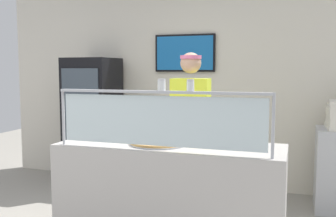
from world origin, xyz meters
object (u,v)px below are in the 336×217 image
(parmesan_shaker, at_px, (162,86))
(drink_fridge, at_px, (93,122))
(pizza_server, at_px, (157,140))
(worker_figure, at_px, (191,127))
(pizza_tray, at_px, (159,142))
(pepper_flake_shaker, at_px, (190,86))

(parmesan_shaker, bearing_deg, drink_fridge, 131.44)
(pizza_server, height_order, parmesan_shaker, parmesan_shaker)
(pizza_server, distance_m, worker_figure, 0.71)
(pizza_server, bearing_deg, pizza_tray, 70.43)
(parmesan_shaker, height_order, pepper_flake_shaker, parmesan_shaker)
(pizza_tray, distance_m, pizza_server, 0.03)
(drink_fridge, bearing_deg, pepper_flake_shaker, -44.84)
(pizza_tray, distance_m, drink_fridge, 2.23)
(pizza_server, relative_size, pepper_flake_shaker, 3.09)
(worker_figure, height_order, drink_fridge, worker_figure)
(pepper_flake_shaker, relative_size, worker_figure, 0.05)
(pizza_tray, height_order, drink_fridge, drink_fridge)
(pizza_tray, relative_size, worker_figure, 0.29)
(parmesan_shaker, xyz_separation_m, worker_figure, (-0.02, 0.95, -0.46))
(pizza_tray, relative_size, pizza_server, 1.85)
(pizza_server, distance_m, parmesan_shaker, 0.55)
(parmesan_shaker, bearing_deg, pizza_server, 117.97)
(parmesan_shaker, height_order, drink_fridge, drink_fridge)
(parmesan_shaker, relative_size, pepper_flake_shaker, 1.02)
(pepper_flake_shaker, height_order, worker_figure, worker_figure)
(pizza_server, height_order, pepper_flake_shaker, pepper_flake_shaker)
(worker_figure, bearing_deg, parmesan_shaker, -88.96)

